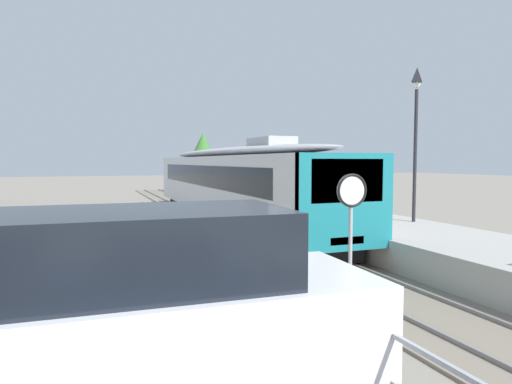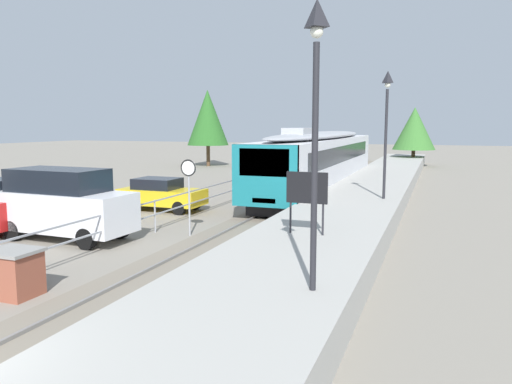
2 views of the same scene
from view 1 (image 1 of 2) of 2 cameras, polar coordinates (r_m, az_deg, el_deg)
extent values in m
plane|color=gray|center=(17.47, -9.81, -6.07)|extent=(160.00, 160.00, 0.00)
cube|color=slate|center=(18.27, -0.49, -5.48)|extent=(3.20, 60.00, 0.06)
cube|color=slate|center=(18.02, -2.65, -5.39)|extent=(0.08, 60.00, 0.08)
cube|color=slate|center=(18.51, 1.61, -5.13)|extent=(0.08, 60.00, 0.08)
cube|color=silver|center=(21.02, -3.48, 1.06)|extent=(2.80, 20.40, 2.55)
cube|color=#19757F|center=(11.79, 11.36, -1.27)|extent=(2.80, 0.24, 2.55)
cube|color=black|center=(11.69, 11.61, 1.44)|extent=(2.13, 0.08, 1.12)
cube|color=black|center=(21.00, -3.48, 2.17)|extent=(2.82, 17.14, 0.92)
ellipsoid|color=#A8AAAF|center=(21.00, -3.49, 5.03)|extent=(2.69, 19.59, 0.44)
cube|color=#A8AAAF|center=(16.21, 1.93, 6.34)|extent=(1.10, 2.20, 0.36)
cube|color=#EAE5C6|center=(11.87, 11.48, -6.09)|extent=(1.00, 0.10, 0.20)
cube|color=black|center=(13.99, 6.22, -6.81)|extent=(2.24, 3.20, 0.55)
cube|color=black|center=(28.65, -8.13, -1.31)|extent=(2.24, 3.20, 0.55)
cube|color=#A8A59E|center=(19.56, 8.49, -3.65)|extent=(3.90, 60.00, 0.90)
cylinder|color=#232328|center=(16.54, 19.67, 4.34)|extent=(0.12, 0.12, 4.60)
pyramid|color=#232328|center=(16.80, 19.90, 13.93)|extent=(0.34, 0.34, 0.50)
sphere|color=silver|center=(16.75, 19.87, 12.85)|extent=(0.24, 0.24, 0.24)
cylinder|color=#9EA0A5|center=(8.40, 11.93, -9.37)|extent=(0.07, 0.07, 2.20)
cylinder|color=white|center=(8.18, 12.14, 0.20)|extent=(0.60, 0.03, 0.60)
torus|color=black|center=(8.16, 12.20, 0.19)|extent=(0.61, 0.05, 0.61)
cube|color=#9EA0A5|center=(7.72, 2.43, -9.70)|extent=(0.05, 36.00, 0.05)
cube|color=#9EA0A5|center=(7.86, 2.42, -13.33)|extent=(0.05, 36.00, 0.05)
cylinder|color=#9EA0A5|center=(7.88, 2.42, -13.76)|extent=(0.06, 0.06, 1.25)
cylinder|color=#9EA0A5|center=(16.34, -10.19, -4.55)|extent=(0.06, 0.06, 1.25)
cylinder|color=#9EA0A5|center=(25.18, -14.00, -1.63)|extent=(0.06, 0.06, 1.25)
cube|color=white|center=(5.24, -12.57, -18.42)|extent=(4.97, 2.14, 1.35)
cube|color=black|center=(4.91, -16.27, -6.90)|extent=(3.46, 1.84, 0.80)
cylinder|color=black|center=(6.62, 1.62, -19.77)|extent=(0.73, 0.27, 0.72)
cube|color=gold|center=(11.50, -17.23, -8.03)|extent=(4.00, 1.76, 0.72)
cube|color=black|center=(11.38, -18.56, -5.06)|extent=(2.00, 1.55, 0.50)
cylinder|color=black|center=(12.48, -11.30, -8.68)|extent=(0.62, 0.20, 0.62)
cylinder|color=black|center=(10.98, -9.93, -10.41)|extent=(0.62, 0.20, 0.62)
cylinder|color=black|center=(12.34, -23.64, -9.08)|extent=(0.62, 0.20, 0.62)
cylinder|color=black|center=(10.82, -24.05, -10.91)|extent=(0.62, 0.20, 0.62)
cylinder|color=brown|center=(43.06, -6.75, 0.99)|extent=(0.36, 0.36, 1.64)
cone|color=#38702D|center=(43.00, -6.78, 4.80)|extent=(4.04, 4.04, 4.09)
camera|label=2|loc=(15.71, 104.01, 2.74)|focal=34.71mm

